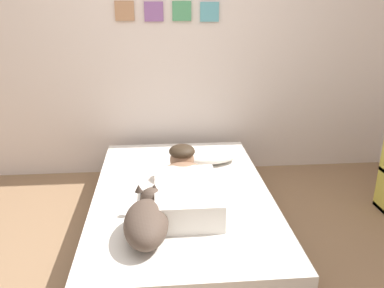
% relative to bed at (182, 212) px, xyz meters
% --- Properties ---
extents(ground_plane, '(12.92, 12.92, 0.00)m').
position_rel_bed_xyz_m(ground_plane, '(-0.05, -0.51, -0.17)').
color(ground_plane, '#8C6B4C').
extents(back_wall, '(4.46, 0.12, 2.50)m').
position_rel_bed_xyz_m(back_wall, '(-0.05, 1.21, 1.09)').
color(back_wall, silver).
rests_on(back_wall, ground).
extents(bed, '(1.31, 2.08, 0.34)m').
position_rel_bed_xyz_m(bed, '(0.00, 0.00, 0.00)').
color(bed, '#4C4742').
rests_on(bed, ground).
extents(pillow, '(0.52, 0.32, 0.11)m').
position_rel_bed_xyz_m(pillow, '(0.25, 0.55, 0.23)').
color(pillow, white).
rests_on(pillow, bed).
extents(person_lying, '(0.43, 0.92, 0.27)m').
position_rel_bed_xyz_m(person_lying, '(0.02, -0.12, 0.28)').
color(person_lying, silver).
rests_on(person_lying, bed).
extents(dog, '(0.26, 0.57, 0.21)m').
position_rel_bed_xyz_m(dog, '(-0.24, -0.55, 0.27)').
color(dog, '#4C3D33').
rests_on(dog, bed).
extents(coffee_cup, '(0.12, 0.09, 0.07)m').
position_rel_bed_xyz_m(coffee_cup, '(0.08, 0.48, 0.21)').
color(coffee_cup, teal).
rests_on(coffee_cup, bed).
extents(cell_phone, '(0.07, 0.14, 0.01)m').
position_rel_bed_xyz_m(cell_phone, '(-0.27, -0.07, 0.17)').
color(cell_phone, black).
rests_on(cell_phone, bed).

